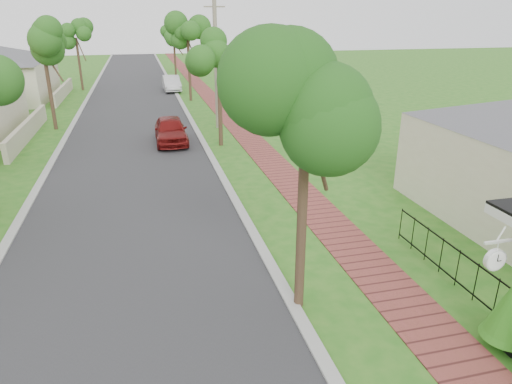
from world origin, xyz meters
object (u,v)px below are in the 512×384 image
object	(u,v)px
station_clock	(495,258)
utility_pole	(216,65)
near_tree	(306,106)
parked_car_red	(171,130)
parked_car_white	(172,84)

from	to	relation	value
station_clock	utility_pole	bearing A→B (deg)	95.65
near_tree	utility_pole	bearing A→B (deg)	86.23
parked_car_red	near_tree	size ratio (longest dim) A/B	0.69
parked_car_red	station_clock	world-z (taller)	station_clock
parked_car_red	station_clock	bearing A→B (deg)	-73.52
near_tree	station_clock	bearing A→B (deg)	-32.83
parked_car_red	utility_pole	size ratio (longest dim) A/B	0.56
parked_car_red	utility_pole	world-z (taller)	utility_pole
parked_car_white	station_clock	xyz separation A→B (m)	(3.65, -35.91, 1.28)
parked_car_red	parked_car_white	size ratio (longest dim) A/B	0.99
parked_car_white	near_tree	bearing A→B (deg)	-90.16
near_tree	utility_pole	distance (m)	18.57
utility_pole	station_clock	world-z (taller)	utility_pole
parked_car_red	station_clock	xyz separation A→B (m)	(5.05, -17.65, 1.26)
parked_car_white	near_tree	xyz separation A→B (m)	(0.40, -33.81, 4.01)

